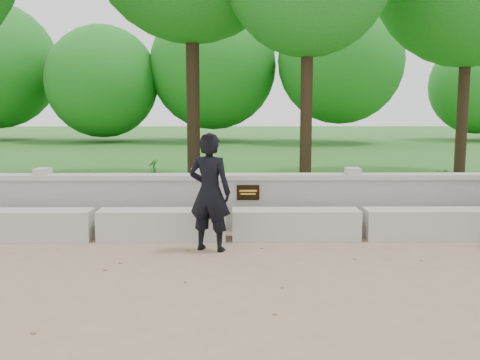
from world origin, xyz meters
name	(u,v)px	position (x,y,z in m)	size (l,w,h in m)	color
ground	(228,279)	(0.00, 0.00, 0.00)	(80.00, 80.00, 0.00)	#9D7F60
lawn	(231,157)	(0.00, 14.00, 0.12)	(40.00, 22.00, 0.25)	#2B671C
concrete_bench	(229,224)	(0.00, 1.90, 0.22)	(11.90, 0.45, 0.45)	beige
parapet_wall	(229,201)	(0.00, 2.60, 0.46)	(12.50, 0.35, 0.90)	#BBB8B1
man_main	(210,192)	(-0.26, 1.27, 0.82)	(0.69, 0.64, 1.63)	black
shrub_a	(102,186)	(-2.37, 3.91, 0.52)	(0.29, 0.20, 0.55)	#296F25
shrub_b	(264,191)	(0.60, 3.30, 0.51)	(0.28, 0.23, 0.51)	#296F25
shrub_c	(450,186)	(4.08, 3.75, 0.53)	(0.50, 0.44, 0.56)	#296F25
shrub_d	(154,170)	(-1.80, 6.50, 0.51)	(0.29, 0.26, 0.52)	#296F25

